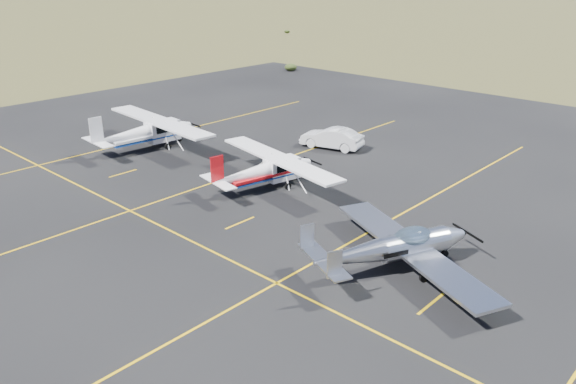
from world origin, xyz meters
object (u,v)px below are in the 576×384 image
aircraft_low_wing (397,247)px  aircraft_cessna (265,170)px  aircraft_plain (146,132)px  sedan (332,138)px

aircraft_low_wing → aircraft_cessna: bearing=99.1°
aircraft_cessna → aircraft_plain: bearing=102.5°
aircraft_cessna → aircraft_plain: aircraft_plain is taller
aircraft_cessna → aircraft_low_wing: bearing=-94.5°
sedan → aircraft_plain: bearing=-61.2°
aircraft_low_wing → aircraft_plain: (2.66, 22.71, 0.24)m
aircraft_low_wing → sedan: aircraft_low_wing is taller
aircraft_cessna → sedan: aircraft_cessna is taller
aircraft_plain → sedan: bearing=-41.6°
aircraft_low_wing → aircraft_plain: size_ratio=0.86×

